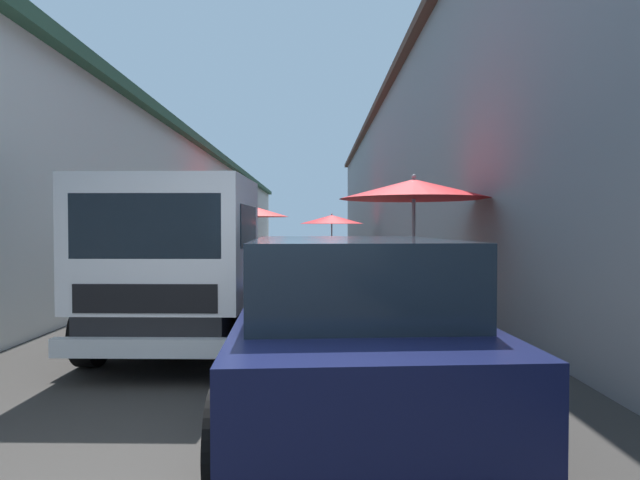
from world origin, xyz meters
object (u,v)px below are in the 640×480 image
(hatchback_car, at_px, (347,323))
(vendor_by_crates, at_px, (210,248))
(delivery_truck, at_px, (186,268))
(fruit_stall_mid_lane, at_px, (249,219))
(fruit_stall_far_right, at_px, (332,224))
(fruit_stall_far_left, at_px, (410,215))

(hatchback_car, xyz_separation_m, vendor_by_crates, (12.10, 3.60, 0.12))
(hatchback_car, bearing_deg, delivery_truck, 41.78)
(fruit_stall_mid_lane, bearing_deg, delivery_truck, -176.81)
(fruit_stall_far_right, xyz_separation_m, delivery_truck, (-16.25, 2.32, -0.62))
(vendor_by_crates, bearing_deg, fruit_stall_far_right, -33.07)
(fruit_stall_far_right, height_order, fruit_stall_far_left, fruit_stall_far_left)
(fruit_stall_far_right, relative_size, hatchback_car, 0.69)
(fruit_stall_far_right, xyz_separation_m, fruit_stall_far_left, (-14.42, -0.78, 0.07))
(hatchback_car, bearing_deg, fruit_stall_mid_lane, 10.75)
(fruit_stall_mid_lane, distance_m, vendor_by_crates, 1.74)
(fruit_stall_far_right, relative_size, fruit_stall_far_left, 1.16)
(fruit_stall_mid_lane, height_order, vendor_by_crates, fruit_stall_mid_lane)
(delivery_truck, distance_m, vendor_by_crates, 10.17)
(hatchback_car, height_order, vendor_by_crates, vendor_by_crates)
(fruit_stall_far_left, bearing_deg, delivery_truck, 120.56)
(fruit_stall_far_right, relative_size, delivery_truck, 0.56)
(fruit_stall_far_left, bearing_deg, fruit_stall_mid_lane, 22.15)
(fruit_stall_mid_lane, bearing_deg, fruit_stall_far_left, -157.85)
(fruit_stall_far_right, relative_size, vendor_by_crates, 1.83)
(fruit_stall_far_left, relative_size, vendor_by_crates, 1.57)
(fruit_stall_far_left, bearing_deg, hatchback_car, 162.48)
(fruit_stall_far_left, xyz_separation_m, fruit_stall_mid_lane, (9.11, 3.71, 0.07))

